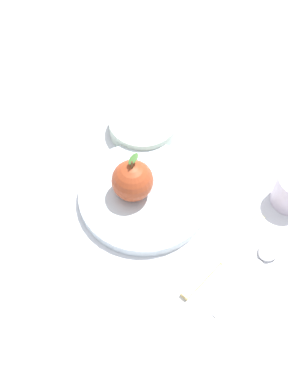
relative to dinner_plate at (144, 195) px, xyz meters
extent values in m
plane|color=silver|center=(-0.02, -0.02, -0.01)|extent=(2.40, 2.40, 0.00)
cylinder|color=silver|center=(0.00, 0.00, 0.00)|extent=(0.24, 0.24, 0.02)
torus|color=silver|center=(0.00, 0.00, 0.00)|extent=(0.24, 0.24, 0.01)
sphere|color=#9E3D1E|center=(-0.01, 0.02, 0.04)|extent=(0.07, 0.07, 0.07)
cylinder|color=#4C3319|center=(-0.01, 0.02, 0.09)|extent=(0.00, 0.00, 0.02)
ellipsoid|color=#386628|center=(0.00, 0.02, 0.09)|extent=(0.03, 0.02, 0.01)
cylinder|color=#B2C6B2|center=(0.16, 0.04, 0.00)|extent=(0.13, 0.13, 0.03)
torus|color=#B2C6B2|center=(0.16, 0.04, 0.02)|extent=(0.13, 0.13, 0.01)
cylinder|color=#8E9F8E|center=(0.16, 0.04, 0.02)|extent=(0.11, 0.11, 0.01)
cube|color=#D8B766|center=(-0.04, -0.18, -0.01)|extent=(0.12, 0.08, 0.00)
cube|color=#D8B766|center=(-0.13, -0.13, -0.01)|extent=(0.08, 0.06, 0.01)
ellipsoid|color=silver|center=(-0.06, -0.23, -0.01)|extent=(0.06, 0.05, 0.01)
cube|color=silver|center=(-0.13, -0.19, -0.01)|extent=(0.12, 0.07, 0.01)
camera|label=1|loc=(-0.42, -0.10, 0.66)|focal=41.15mm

